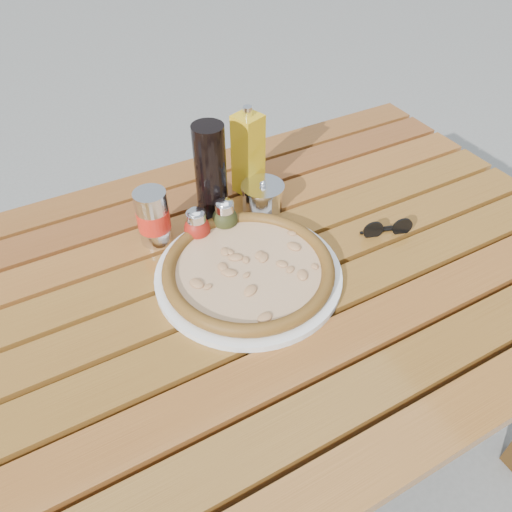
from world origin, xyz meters
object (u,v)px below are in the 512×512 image
soda_can (153,218)px  pizza (248,268)px  olive_oil_cruet (248,154)px  parmesan_tin (263,196)px  sunglasses (387,229)px  oregano_shaker (225,216)px  dark_bottle (211,174)px  pepper_shaker (197,226)px  plate (249,274)px  table (261,299)px

soda_can → pizza: bearing=-58.6°
olive_oil_cruet → parmesan_tin: (-0.00, -0.08, -0.07)m
pizza → sunglasses: sunglasses is taller
olive_oil_cruet → sunglasses: (0.18, -0.28, -0.08)m
soda_can → oregano_shaker: bearing=-17.0°
pizza → dark_bottle: 0.22m
dark_bottle → soda_can: bearing=-173.8°
pizza → pepper_shaker: size_ratio=5.51×
plate → pizza: 0.02m
table → parmesan_tin: parmesan_tin is taller
table → pepper_shaker: bearing=113.9°
oregano_shaker → soda_can: soda_can is taller
table → plate: (-0.03, 0.00, 0.08)m
soda_can → dark_bottle: bearing=6.2°
parmesan_tin → sunglasses: (0.18, -0.21, -0.01)m
plate → sunglasses: 0.32m
pepper_shaker → sunglasses: bearing=-26.2°
pepper_shaker → dark_bottle: size_ratio=0.37×
table → olive_oil_cruet: olive_oil_cruet is taller
pizza → sunglasses: (0.32, -0.03, -0.01)m
table → olive_oil_cruet: bearing=66.7°
pepper_shaker → olive_oil_cruet: olive_oil_cruet is taller
table → parmesan_tin: size_ratio=11.49×
pizza → sunglasses: bearing=-5.2°
parmesan_tin → sunglasses: bearing=-48.8°
sunglasses → pepper_shaker: bearing=172.6°
olive_oil_cruet → sunglasses: 0.35m
plate → soda_can: size_ratio=3.00×
pepper_shaker → dark_bottle: (0.06, 0.06, 0.07)m
parmesan_tin → dark_bottle: bearing=167.3°
plate → pizza: (0.00, 0.00, 0.02)m
oregano_shaker → pizza: bearing=-99.0°
oregano_shaker → pepper_shaker: bearing=-179.2°
pepper_shaker → parmesan_tin: pepper_shaker is taller
dark_bottle → soda_can: (-0.14, -0.02, -0.05)m
plate → dark_bottle: (0.02, 0.21, 0.10)m
oregano_shaker → olive_oil_cruet: (0.11, 0.11, 0.06)m
pizza → soda_can: soda_can is taller
oregano_shaker → sunglasses: bearing=-31.1°
dark_bottle → olive_oil_cruet: size_ratio=1.05×
dark_bottle → plate: bearing=-96.3°
plate → sunglasses: size_ratio=3.26×
plate → pepper_shaker: size_ratio=4.39×
plate → pepper_shaker: 0.16m
pepper_shaker → pizza: bearing=-74.4°
pizza → soda_can: 0.23m
soda_can → parmesan_tin: soda_can is taller
oregano_shaker → soda_can: 0.15m
pepper_shaker → soda_can: bearing=150.1°
plate → oregano_shaker: 0.15m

